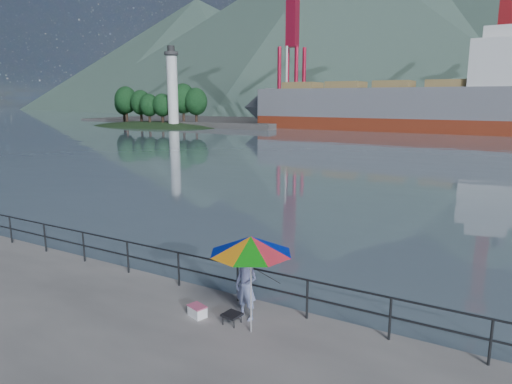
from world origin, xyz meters
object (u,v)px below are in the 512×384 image
fisherman (246,286)px  beach_umbrella (251,245)px  cooler_bag (197,312)px  bulk_carrier (407,105)px

fisherman → beach_umbrella: 1.45m
beach_umbrella → fisherman: bearing=130.1°
cooler_bag → bulk_carrier: bearing=116.4°
fisherman → bulk_carrier: 73.10m
fisherman → beach_umbrella: bearing=-42.7°
cooler_bag → bulk_carrier: bulk_carrier is taller
fisherman → beach_umbrella: (0.45, -0.53, 1.27)m
fisherman → cooler_bag: 1.41m
bulk_carrier → cooler_bag: bearing=-81.6°
fisherman → cooler_bag: (-1.10, -0.53, -0.71)m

